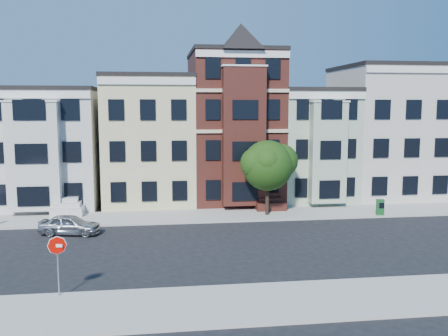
{
  "coord_description": "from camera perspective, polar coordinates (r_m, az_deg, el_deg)",
  "views": [
    {
      "loc": [
        -6.39,
        -26.77,
        7.96
      ],
      "look_at": [
        -2.43,
        2.51,
        4.2
      ],
      "focal_mm": 40.0,
      "sensor_mm": 36.0,
      "label": 1
    }
  ],
  "objects": [
    {
      "name": "newspaper_box",
      "position": [
        37.32,
        17.41,
        -4.29
      ],
      "size": [
        0.58,
        0.54,
        1.11
      ],
      "primitive_type": "cube",
      "rotation": [
        0.0,
        0.0,
        -0.22
      ],
      "color": "#155923",
      "rests_on": "far_sidewalk"
    },
    {
      "name": "house_yellow",
      "position": [
        41.38,
        -8.55,
        3.07
      ],
      "size": [
        7.0,
        9.0,
        10.0
      ],
      "primitive_type": "cube",
      "color": "beige",
      "rests_on": "ground"
    },
    {
      "name": "far_sidewalk",
      "position": [
        36.22,
        2.65,
        -5.33
      ],
      "size": [
        60.0,
        4.0,
        0.15
      ],
      "primitive_type": "cube",
      "color": "#9E9B93",
      "rests_on": "ground"
    },
    {
      "name": "house_cream",
      "position": [
        45.88,
        18.04,
        3.82
      ],
      "size": [
        8.0,
        9.0,
        11.0
      ],
      "primitive_type": "cube",
      "color": "beige",
      "rests_on": "ground"
    },
    {
      "name": "ground",
      "position": [
        28.65,
        5.56,
        -8.92
      ],
      "size": [
        120.0,
        120.0,
        0.0
      ],
      "primitive_type": "plane",
      "color": "black"
    },
    {
      "name": "parked_car",
      "position": [
        32.29,
        -17.2,
        -6.2
      ],
      "size": [
        3.91,
        2.17,
        1.26
      ],
      "primitive_type": "imported",
      "rotation": [
        0.0,
        0.0,
        1.38
      ],
      "color": "#A1A4AA",
      "rests_on": "ground"
    },
    {
      "name": "house_brown",
      "position": [
        41.81,
        1.1,
        4.56
      ],
      "size": [
        7.0,
        9.0,
        12.0
      ],
      "primitive_type": "cube",
      "color": "#3B1711",
      "rests_on": "ground"
    },
    {
      "name": "street_tree",
      "position": [
        35.38,
        4.99,
        -0.11
      ],
      "size": [
        5.88,
        5.88,
        6.59
      ],
      "primitive_type": null,
      "rotation": [
        0.0,
        0.0,
        -0.04
      ],
      "color": "#21480F",
      "rests_on": "far_sidewalk"
    },
    {
      "name": "stop_sign",
      "position": [
        21.83,
        -18.46,
        -10.17
      ],
      "size": [
        0.78,
        0.26,
        2.83
      ],
      "primitive_type": null,
      "rotation": [
        0.0,
        0.0,
        -0.2
      ],
      "color": "#B90901",
      "rests_on": "near_sidewalk"
    },
    {
      "name": "near_sidewalk",
      "position": [
        21.34,
        10.64,
        -14.57
      ],
      "size": [
        60.0,
        4.0,
        0.15
      ],
      "primitive_type": "cube",
      "color": "#9E9B93",
      "rests_on": "ground"
    },
    {
      "name": "house_white",
      "position": [
        42.3,
        -19.44,
        2.15
      ],
      "size": [
        8.0,
        9.0,
        9.0
      ],
      "primitive_type": "cube",
      "color": "beige",
      "rests_on": "ground"
    },
    {
      "name": "house_green",
      "position": [
        43.37,
        9.62,
        2.57
      ],
      "size": [
        6.0,
        9.0,
        9.0
      ],
      "primitive_type": "cube",
      "color": "#9FB296",
      "rests_on": "ground"
    }
  ]
}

